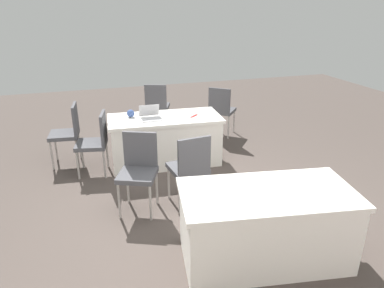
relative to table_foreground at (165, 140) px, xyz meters
name	(u,v)px	position (x,y,z in m)	size (l,w,h in m)	color
ground_plane	(191,211)	(0.05, 1.55, -0.38)	(14.40, 14.40, 0.00)	#4C423D
table_foreground	(165,140)	(0.00, 0.00, 0.00)	(1.80, 0.91, 0.76)	silver
table_mid_left	(265,225)	(-0.40, 2.58, 0.00)	(1.79, 1.10, 0.76)	silver
chair_near_front	(157,104)	(-0.19, -1.51, 0.18)	(0.57, 0.57, 0.97)	#9E9993
chair_tucked_left	(96,140)	(1.07, 0.08, 0.16)	(0.52, 0.52, 0.95)	#9E9993
chair_tucked_right	(190,165)	(0.01, 1.39, 0.17)	(0.49, 0.49, 0.97)	#9E9993
chair_aisle	(139,167)	(0.63, 1.27, 0.18)	(0.58, 0.58, 0.98)	#9E9993
chair_by_pillar	(68,130)	(1.46, -0.39, 0.18)	(0.49, 0.49, 0.98)	#9E9993
chair_back_row	(221,108)	(-1.31, -0.90, 0.17)	(0.62, 0.62, 0.96)	#9E9993
laptop_silver	(151,117)	(0.23, 0.03, 0.42)	(0.32, 0.29, 0.21)	silver
yarn_ball	(131,113)	(0.50, -0.16, 0.44)	(0.12, 0.12, 0.12)	#3F5999
scissors_red	(194,116)	(-0.45, 0.09, 0.38)	(0.18, 0.04, 0.01)	red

